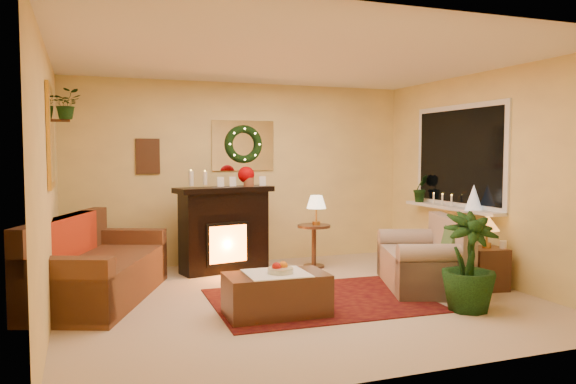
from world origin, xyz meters
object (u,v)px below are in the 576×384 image
object	(u,v)px
loveseat	(422,252)
end_table_square	(486,266)
fireplace	(224,231)
coffee_table	(276,295)
side_table_round	(314,244)
sofa	(100,261)

from	to	relation	value
loveseat	end_table_square	distance (m)	0.75
loveseat	fireplace	bearing A→B (deg)	159.68
fireplace	coffee_table	size ratio (longest dim) A/B	1.18
loveseat	coffee_table	bearing A→B (deg)	-145.56
coffee_table	side_table_round	bearing A→B (deg)	59.77
sofa	side_table_round	distance (m)	2.96
loveseat	coffee_table	distance (m)	2.09
sofa	coffee_table	xyz separation A→B (m)	(1.60, -1.23, -0.22)
side_table_round	sofa	bearing A→B (deg)	-164.27
side_table_round	coffee_table	bearing A→B (deg)	-121.67
end_table_square	coffee_table	xyz separation A→B (m)	(-2.66, -0.18, -0.06)
sofa	loveseat	bearing A→B (deg)	11.08
end_table_square	fireplace	bearing A→B (deg)	142.46
loveseat	coffee_table	xyz separation A→B (m)	(-2.02, -0.53, -0.21)
sofa	side_table_round	bearing A→B (deg)	37.75
sofa	end_table_square	distance (m)	4.39
coffee_table	end_table_square	bearing A→B (deg)	5.21
sofa	side_table_round	size ratio (longest dim) A/B	3.54
loveseat	end_table_square	xyz separation A→B (m)	(0.65, -0.35, -0.15)
loveseat	side_table_round	world-z (taller)	loveseat
sofa	end_table_square	world-z (taller)	sofa
fireplace	end_table_square	world-z (taller)	fireplace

